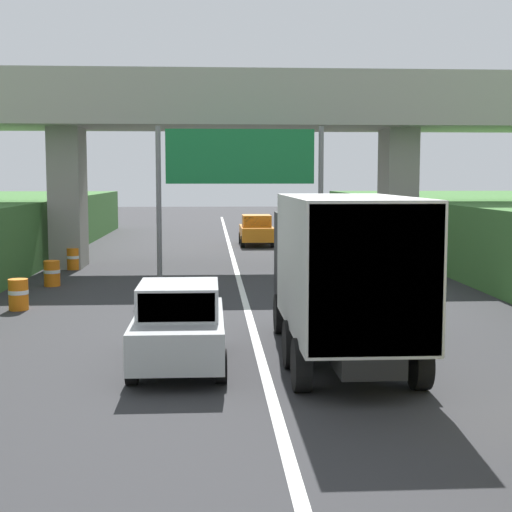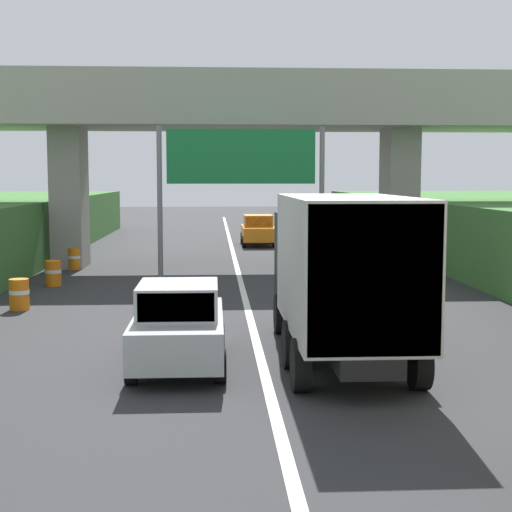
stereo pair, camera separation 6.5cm
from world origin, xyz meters
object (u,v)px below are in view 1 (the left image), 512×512
car_silver (179,325)px  construction_barrel_5 (73,259)px  construction_barrel_3 (18,294)px  overhead_highway_sign (240,168)px  car_orange (256,230)px  truck_black (340,268)px  construction_barrel_4 (52,273)px

car_silver → construction_barrel_5: bearing=107.0°
construction_barrel_5 → construction_barrel_3: bearing=-89.1°
overhead_highway_sign → car_orange: 16.00m
overhead_highway_sign → construction_barrel_3: 8.90m
overhead_highway_sign → car_silver: size_ratio=1.43×
overhead_highway_sign → construction_barrel_5: (-6.74, 4.92, -3.69)m
truck_black → car_silver: size_ratio=1.78×
construction_barrel_4 → construction_barrel_5: (-0.11, 4.82, 0.00)m
overhead_highway_sign → car_silver: (-1.68, -11.61, -3.29)m
car_orange → construction_barrel_4: 17.49m
overhead_highway_sign → construction_barrel_5: 9.13m
car_silver → construction_barrel_5: 17.30m
overhead_highway_sign → construction_barrel_5: overhead_highway_sign is taller
car_orange → construction_barrel_3: size_ratio=4.56×
construction_barrel_4 → construction_barrel_5: size_ratio=1.00×
car_orange → construction_barrel_3: (-8.09, -20.30, -0.40)m
overhead_highway_sign → car_silver: bearing=-98.3°
overhead_highway_sign → truck_black: size_ratio=0.81×
car_silver → overhead_highway_sign: bearing=81.7°
truck_black → car_orange: truck_black is taller
overhead_highway_sign → construction_barrel_4: size_ratio=6.53×
construction_barrel_3 → construction_barrel_5: bearing=90.9°
car_silver → construction_barrel_5: car_silver is taller
construction_barrel_4 → overhead_highway_sign: bearing=-0.9°
construction_barrel_5 → overhead_highway_sign: bearing=-36.1°
construction_barrel_3 → overhead_highway_sign: bearing=35.6°
construction_barrel_3 → car_orange: bearing=68.3°
overhead_highway_sign → truck_black: overhead_highway_sign is taller
construction_barrel_4 → construction_barrel_5: same height
car_silver → car_orange: bearing=83.3°
truck_black → construction_barrel_5: 18.22m
construction_barrel_3 → construction_barrel_5: same height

